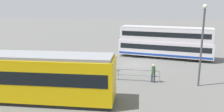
# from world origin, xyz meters

# --- Properties ---
(ground_plane) EXTENTS (160.00, 160.00, 0.00)m
(ground_plane) POSITION_xyz_m (0.00, 0.00, 0.00)
(ground_plane) COLOR #61615D
(double_decker_bus) EXTENTS (11.86, 5.18, 3.96)m
(double_decker_bus) POSITION_xyz_m (-3.63, -3.61, 2.03)
(double_decker_bus) COLOR silver
(double_decker_bus) RESTS_ON ground
(tram_yellow) EXTENTS (13.26, 2.73, 3.41)m
(tram_yellow) POSITION_xyz_m (7.98, 10.91, 1.77)
(tram_yellow) COLOR #E5B70C
(tram_yellow) RESTS_ON ground
(pedestrian_near_railing) EXTENTS (0.33, 0.36, 1.72)m
(pedestrian_near_railing) POSITION_xyz_m (2.50, 3.13, 0.99)
(pedestrian_near_railing) COLOR #4C3F2D
(pedestrian_near_railing) RESTS_ON ground
(pedestrian_crossing) EXTENTS (0.41, 0.41, 1.65)m
(pedestrian_crossing) POSITION_xyz_m (-1.60, 6.12, 0.95)
(pedestrian_crossing) COLOR #33384C
(pedestrian_crossing) RESTS_ON ground
(pedestrian_railing) EXTENTS (7.42, 0.63, 1.08)m
(pedestrian_railing) POSITION_xyz_m (1.53, 5.84, 0.74)
(pedestrian_railing) COLOR gray
(pedestrian_railing) RESTS_ON ground
(info_sign) EXTENTS (1.14, 0.20, 2.22)m
(info_sign) POSITION_xyz_m (4.74, 6.44, 1.54)
(info_sign) COLOR slate
(info_sign) RESTS_ON ground
(street_lamp) EXTENTS (0.36, 0.36, 6.77)m
(street_lamp) POSITION_xyz_m (-5.36, 6.59, 3.96)
(street_lamp) COLOR #4C4C51
(street_lamp) RESTS_ON ground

